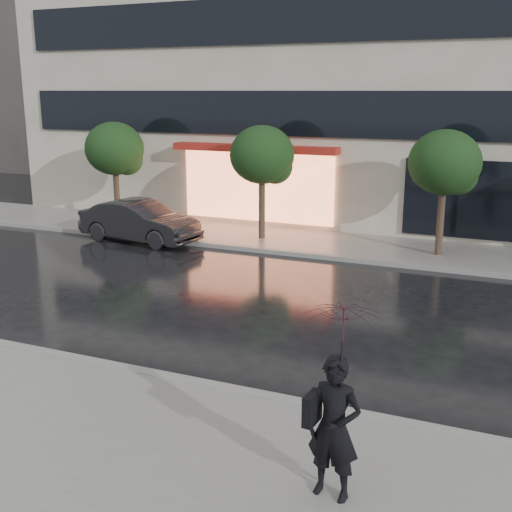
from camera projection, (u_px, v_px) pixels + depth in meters
The scene contains 11 objects.
ground at pixel (205, 363), 12.39m from camera, with size 120.00×120.00×0.00m, color black.
sidewalk_near at pixel (102, 442), 9.49m from camera, with size 60.00×4.50×0.12m, color slate.
sidewalk_far at pixel (347, 246), 21.49m from camera, with size 60.00×3.50×0.12m, color slate.
curb_near at pixel (178, 381), 11.49m from camera, with size 60.00×0.25×0.14m, color gray.
curb_far at pixel (332, 258), 19.93m from camera, with size 60.00×0.25×0.14m, color gray.
bg_building_left at pixel (21, 77), 44.72m from camera, with size 14.00×10.00×12.00m, color #59544F.
tree_far_west at pixel (116, 151), 24.00m from camera, with size 2.20×2.20×3.99m.
tree_mid_west at pixel (264, 157), 21.70m from camera, with size 2.20×2.20×3.99m.
tree_mid_east at pixel (447, 165), 19.41m from camera, with size 2.20×2.20×3.99m.
parked_car at pixel (140, 221), 22.14m from camera, with size 1.52×4.36×1.44m, color black.
pedestrian_with_umbrella at pixel (338, 378), 7.74m from camera, with size 1.04×1.06×2.57m.
Camera 1 is at (5.45, -10.15, 5.12)m, focal length 45.00 mm.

